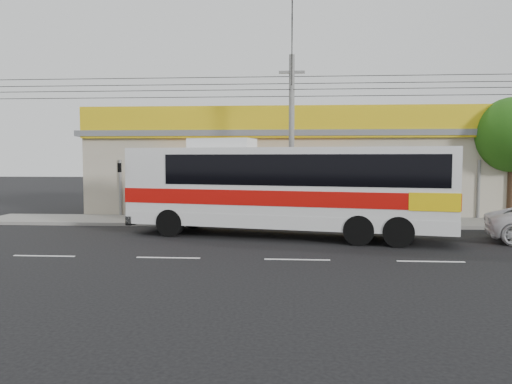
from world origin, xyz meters
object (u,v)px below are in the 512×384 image
motorbike_dark (179,210)px  utility_pole (292,85)px  coach_bus (290,184)px  motorbike_red (198,211)px

motorbike_dark → utility_pole: 7.85m
coach_bus → motorbike_dark: bearing=155.7°
motorbike_red → motorbike_dark: (-0.95, 0.27, 0.02)m
utility_pole → motorbike_red: bearing=170.4°
motorbike_red → utility_pole: 7.22m
coach_bus → motorbike_dark: coach_bus is taller
coach_bus → utility_pole: utility_pole is taller
motorbike_red → motorbike_dark: 0.99m
utility_pole → motorbike_dark: bearing=169.2°
motorbike_dark → coach_bus: bearing=-98.3°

